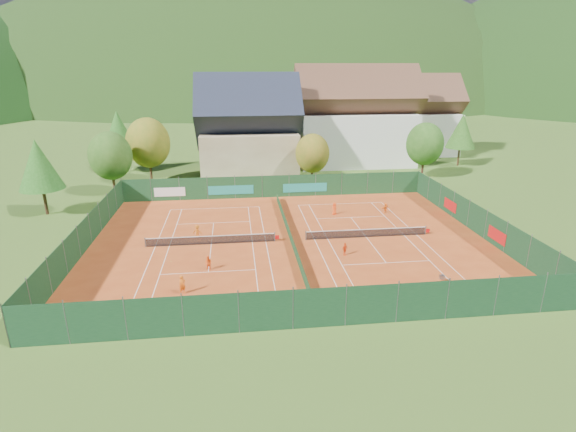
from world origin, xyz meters
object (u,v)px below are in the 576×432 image
Objects in this scene: ball_hopper at (442,277)px; player_right_near at (345,249)px; hotel_block_a at (355,122)px; player_right_far_a at (334,209)px; chalet at (249,133)px; player_left_mid at (208,263)px; hotel_block_b at (413,120)px; player_right_far_b at (385,208)px; player_left_near at (182,285)px; player_left_far at (197,232)px.

ball_hopper is 9.24m from player_right_near.
hotel_block_a reaches higher than ball_hopper.
ball_hopper is 0.54× the size of player_right_far_a.
chalet is 36.81m from player_left_mid.
hotel_block_b is 13.77× the size of player_right_far_b.
hotel_block_b reaches higher than player_right_near.
hotel_block_a is at bearing 17.53° from chalet.
chalet reaches higher than player_left_near.
ball_hopper is at bearing -108.91° from hotel_block_b.
chalet is at bearing 116.06° from player_left_mid.
player_right_near is (14.10, -6.13, -0.08)m from player_left_far.
player_left_mid is (-19.22, 4.76, 0.11)m from ball_hopper.
player_right_far_b is (6.25, -0.22, -0.12)m from player_right_far_a.
player_right_far_a is at bearing -67.36° from chalet.
player_right_far_a is (14.25, 13.74, 0.07)m from player_left_mid.
ball_hopper is at bearing 158.77° from player_left_far.
player_right_far_a is 1.19× the size of player_right_far_b.
hotel_block_a reaches higher than player_left_mid.
hotel_block_b reaches higher than player_right_far_a.
player_right_far_a is (9.28, -22.24, -5.88)m from chalet.
hotel_block_b is at bearing -140.17° from player_right_far_b.
player_right_far_b is (22.00, 5.70, -0.10)m from player_left_far.
hotel_block_b is 40.87m from player_right_far_b.
player_left_near is at bearing 98.52° from player_left_far.
player_left_mid is at bearing 17.00° from player_right_far_a.
hotel_block_a is 16.73× the size of player_right_near.
hotel_block_b is 54.87m from player_right_near.
hotel_block_a reaches higher than player_right_near.
hotel_block_a is 42.40m from player_right_near.
player_left_near is (-39.78, -54.07, -5.84)m from hotel_block_b.
player_left_far reaches higher than ball_hopper.
hotel_block_b is at bearing 22.99° from chalet.
player_right_far_b is at bearing -155.44° from player_left_far.
player_right_near reaches higher than ball_hopper.
player_left_mid is 1.07× the size of player_right_far_b.
hotel_block_a is 16.14m from hotel_block_b.
chalet is 35.85m from hotel_block_b.
chalet reaches higher than hotel_block_b.
hotel_block_a is 29.46m from player_right_far_b.
player_left_near is (-6.78, -40.07, -5.84)m from chalet.
player_right_far_a is at bearing 12.20° from player_left_near.
player_left_mid is at bearing 8.84° from player_right_far_b.
ball_hopper is 0.55× the size of player_left_far.
player_left_near is at bearing 21.02° from player_right_far_a.
player_left_mid is 0.92× the size of player_left_far.
ball_hopper is at bearing -79.16° from player_right_near.
player_right_far_b is at bearing -115.60° from hotel_block_b.
player_right_far_a reaches higher than player_left_far.
player_left_near is 24.00m from player_right_far_a.
player_left_far reaches higher than player_right_far_b.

